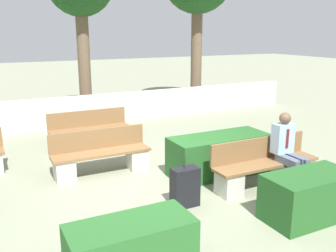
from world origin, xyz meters
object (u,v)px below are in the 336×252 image
at_px(bench_right_side, 90,133).
at_px(suitcase, 185,187).
at_px(bench_front, 265,168).
at_px(bench_back, 101,157).
at_px(person_seated_man, 287,146).

bearing_deg(bench_right_side, suitcase, -81.70).
relative_size(bench_front, bench_right_side, 1.08).
relative_size(bench_right_side, bench_back, 1.01).
bearing_deg(bench_front, bench_back, 142.11).
bearing_deg(suitcase, bench_front, 1.88).
distance_m(bench_back, person_seated_man, 3.52).
bearing_deg(bench_front, suitcase, -178.12).
xyz_separation_m(bench_front, person_seated_man, (0.36, -0.14, 0.40)).
distance_m(bench_right_side, bench_back, 1.90).
bearing_deg(bench_back, suitcase, -75.00).
bearing_deg(bench_back, person_seated_man, -42.57).
height_order(bench_front, bench_back, same).
bearing_deg(person_seated_man, bench_back, 143.85).
distance_m(bench_front, bench_right_side, 4.37).
relative_size(bench_back, person_seated_man, 1.44).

